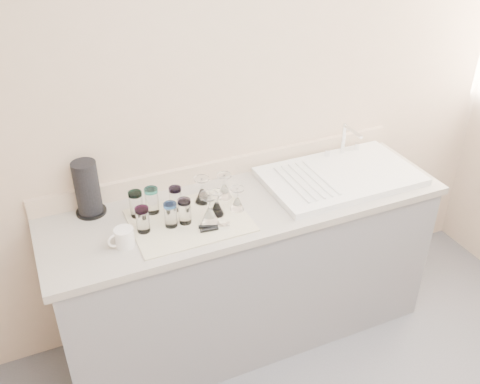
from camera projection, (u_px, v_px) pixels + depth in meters
name	position (u px, v px, depth m)	size (l,w,h in m)	color
room_envelope	(435.00, 220.00, 1.42)	(3.54, 3.50, 2.52)	#56565B
counter_unit	(247.00, 270.00, 2.94)	(2.06, 0.62, 0.90)	slate
sink_unit	(340.00, 176.00, 2.88)	(0.82, 0.50, 0.22)	white
dish_towel	(189.00, 220.00, 2.55)	(0.55, 0.42, 0.01)	silver
tumbler_teal	(136.00, 204.00, 2.55)	(0.07, 0.07, 0.13)	white
tumbler_cyan	(152.00, 200.00, 2.57)	(0.07, 0.07, 0.13)	white
tumbler_purple	(176.00, 198.00, 2.60)	(0.06, 0.06, 0.12)	white
tumbler_magenta	(143.00, 219.00, 2.44)	(0.06, 0.06, 0.13)	white
tumbler_blue	(171.00, 215.00, 2.48)	(0.06, 0.06, 0.12)	white
tumbler_lavender	(185.00, 211.00, 2.50)	(0.06, 0.06, 0.13)	white
goblet_back_left	(202.00, 194.00, 2.66)	(0.08, 0.08, 0.14)	white
goblet_back_right	(224.00, 190.00, 2.70)	(0.07, 0.07, 0.13)	white
goblet_front_left	(217.00, 207.00, 2.57)	(0.07, 0.07, 0.13)	white
goblet_front_right	(237.00, 202.00, 2.60)	(0.07, 0.07, 0.12)	white
goblet_extra	(210.00, 214.00, 2.49)	(0.09, 0.09, 0.16)	white
can_opener	(215.00, 227.00, 2.48)	(0.14, 0.07, 0.02)	silver
white_mug	(124.00, 238.00, 2.37)	(0.13, 0.10, 0.09)	silver
paper_towel_roll	(87.00, 189.00, 2.54)	(0.15, 0.15, 0.28)	black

